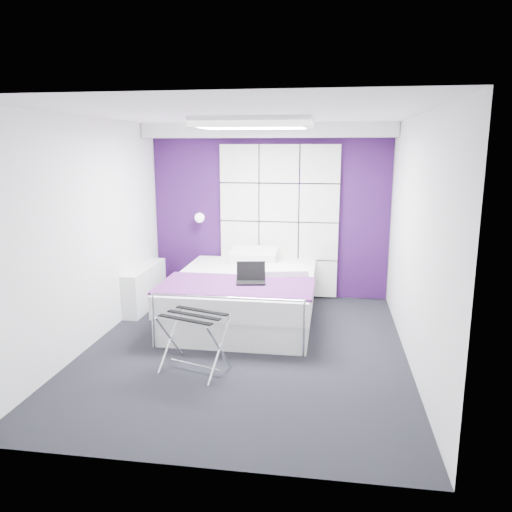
{
  "coord_description": "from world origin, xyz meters",
  "views": [
    {
      "loc": [
        0.92,
        -5.29,
        2.25
      ],
      "look_at": [
        0.07,
        0.35,
        1.02
      ],
      "focal_mm": 35.0,
      "sensor_mm": 36.0,
      "label": 1
    }
  ],
  "objects_px": {
    "wall_lamp": "(200,217)",
    "luggage_rack": "(195,343)",
    "nightstand": "(229,262)",
    "bed": "(245,295)",
    "laptop": "(252,277)",
    "radiator": "(145,287)"
  },
  "relations": [
    {
      "from": "wall_lamp",
      "to": "luggage_rack",
      "type": "relative_size",
      "value": 0.24
    },
    {
      "from": "nightstand",
      "to": "luggage_rack",
      "type": "relative_size",
      "value": 0.71
    },
    {
      "from": "bed",
      "to": "luggage_rack",
      "type": "relative_size",
      "value": 3.66
    },
    {
      "from": "laptop",
      "to": "wall_lamp",
      "type": "bearing_deg",
      "value": 115.17
    },
    {
      "from": "bed",
      "to": "wall_lamp",
      "type": "bearing_deg",
      "value": 129.66
    },
    {
      "from": "laptop",
      "to": "luggage_rack",
      "type": "bearing_deg",
      "value": -117.71
    },
    {
      "from": "radiator",
      "to": "bed",
      "type": "distance_m",
      "value": 1.53
    },
    {
      "from": "radiator",
      "to": "luggage_rack",
      "type": "relative_size",
      "value": 1.94
    },
    {
      "from": "wall_lamp",
      "to": "bed",
      "type": "xyz_separation_m",
      "value": [
        0.87,
        -1.05,
        -0.88
      ]
    },
    {
      "from": "wall_lamp",
      "to": "radiator",
      "type": "relative_size",
      "value": 0.12
    },
    {
      "from": "nightstand",
      "to": "laptop",
      "type": "height_order",
      "value": "laptop"
    },
    {
      "from": "wall_lamp",
      "to": "laptop",
      "type": "xyz_separation_m",
      "value": [
        1.03,
        -1.5,
        -0.52
      ]
    },
    {
      "from": "nightstand",
      "to": "laptop",
      "type": "relative_size",
      "value": 1.25
    },
    {
      "from": "luggage_rack",
      "to": "laptop",
      "type": "xyz_separation_m",
      "value": [
        0.4,
        1.21,
        0.39
      ]
    },
    {
      "from": "nightstand",
      "to": "laptop",
      "type": "distance_m",
      "value": 1.58
    },
    {
      "from": "bed",
      "to": "laptop",
      "type": "height_order",
      "value": "laptop"
    },
    {
      "from": "radiator",
      "to": "luggage_rack",
      "type": "height_order",
      "value": "luggage_rack"
    },
    {
      "from": "wall_lamp",
      "to": "laptop",
      "type": "relative_size",
      "value": 0.43
    },
    {
      "from": "radiator",
      "to": "bed",
      "type": "height_order",
      "value": "bed"
    },
    {
      "from": "radiator",
      "to": "laptop",
      "type": "bearing_deg",
      "value": -23.83
    },
    {
      "from": "nightstand",
      "to": "luggage_rack",
      "type": "distance_m",
      "value": 2.68
    },
    {
      "from": "wall_lamp",
      "to": "luggage_rack",
      "type": "xyz_separation_m",
      "value": [
        0.64,
        -2.71,
        -0.91
      ]
    }
  ]
}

